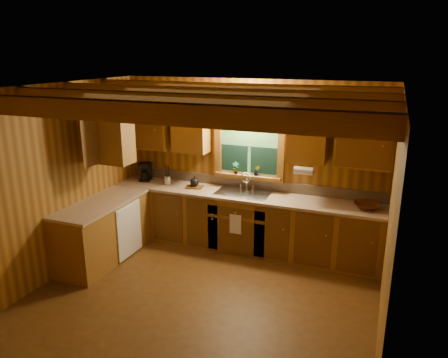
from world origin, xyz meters
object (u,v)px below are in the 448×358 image
Objects in this scene: sink at (243,196)px; coffee_maker at (146,172)px; wicker_basket at (367,206)px; cutting_board at (195,187)px.

sink is 1.77m from coffee_maker.
coffee_maker is 3.57m from wicker_basket.
cutting_board is at bearing -25.54° from coffee_maker.
sink is 1.81m from wicker_basket.
coffee_maker is 0.88× the size of wicker_basket.
wicker_basket is at bearing -8.91° from cutting_board.
cutting_board is at bearing -179.13° from sink.
coffee_maker reaches higher than wicker_basket.
coffee_maker reaches higher than sink.
sink is 3.10× the size of cutting_board.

